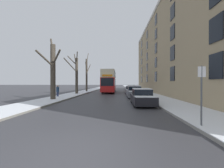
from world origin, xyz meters
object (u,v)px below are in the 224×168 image
bare_tree_left_2 (87,74)px  pedestrian_left_sidewalk (58,91)px  parked_car_1 (134,92)px  bare_tree_left_1 (76,73)px  parked_car_0 (142,97)px  parked_car_2 (130,90)px  street_sign_post (202,93)px  bare_tree_left_0 (53,70)px  double_decker_bus (109,80)px

bare_tree_left_2 → pedestrian_left_sidewalk: bare_tree_left_2 is taller
parked_car_1 → pedestrian_left_sidewalk: (-10.16, -0.49, 0.18)m
bare_tree_left_1 → parked_car_0: size_ratio=1.57×
bare_tree_left_1 → parked_car_0: 15.37m
bare_tree_left_2 → pedestrian_left_sidewalk: bearing=-94.2°
parked_car_1 → parked_car_0: bearing=-90.0°
parked_car_2 → pedestrian_left_sidewalk: bearing=-145.8°
parked_car_0 → street_sign_post: bearing=-78.9°
pedestrian_left_sidewalk → parked_car_1: bearing=-146.3°
bare_tree_left_0 → double_decker_bus: bearing=70.0°
bare_tree_left_0 → pedestrian_left_sidewalk: size_ratio=4.41×
bare_tree_left_0 → street_sign_post: 14.63m
bare_tree_left_0 → parked_car_2: 14.12m
parked_car_0 → street_sign_post: 7.18m
parked_car_1 → street_sign_post: 13.72m
double_decker_bus → street_sign_post: double_decker_bus is taller
bare_tree_left_1 → bare_tree_left_2: bearing=88.8°
double_decker_bus → parked_car_1: 11.60m
parked_car_1 → pedestrian_left_sidewalk: size_ratio=2.76×
bare_tree_left_1 → pedestrian_left_sidewalk: size_ratio=4.41×
parked_car_1 → parked_car_2: size_ratio=0.98×
parked_car_0 → pedestrian_left_sidewalk: pedestrian_left_sidewalk is taller
parked_car_2 → street_sign_post: (1.37, -20.05, 0.85)m
parked_car_0 → parked_car_1: bearing=90.0°
bare_tree_left_2 → parked_car_2: bearing=-35.0°
parked_car_0 → pedestrian_left_sidewalk: size_ratio=2.80×
bare_tree_left_0 → parked_car_1: bare_tree_left_0 is taller
bare_tree_left_2 → parked_car_2: (9.17, -6.42, -3.28)m
bare_tree_left_0 → bare_tree_left_2: bearing=89.5°
bare_tree_left_1 → street_sign_post: size_ratio=2.74×
bare_tree_left_0 → parked_car_0: bearing=-16.7°
bare_tree_left_0 → street_sign_post: size_ratio=2.73×
bare_tree_left_0 → parked_car_0: 10.10m
bare_tree_left_2 → parked_car_0: size_ratio=1.96×
parked_car_1 → street_sign_post: size_ratio=1.71×
bare_tree_left_0 → pedestrian_left_sidewalk: bearing=104.0°
bare_tree_left_1 → parked_car_1: bearing=-29.2°
bare_tree_left_0 → double_decker_bus: (5.29, 14.55, -0.87)m
bare_tree_left_0 → bare_tree_left_1: size_ratio=1.00×
bare_tree_left_1 → street_sign_post: bare_tree_left_1 is taller
parked_car_2 → pedestrian_left_sidewalk: pedestrian_left_sidewalk is taller
parked_car_1 → street_sign_post: (1.37, -13.63, 0.79)m
double_decker_bus → parked_car_1: (4.04, -10.73, -1.76)m
bare_tree_left_1 → parked_car_1: 11.08m
pedestrian_left_sidewalk → street_sign_post: street_sign_post is taller
parked_car_2 → pedestrian_left_sidewalk: size_ratio=2.80×
pedestrian_left_sidewalk → street_sign_post: size_ratio=0.62×
parked_car_0 → parked_car_2: 13.05m
parked_car_2 → parked_car_0: bearing=-90.0°
bare_tree_left_1 → bare_tree_left_2: 7.63m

